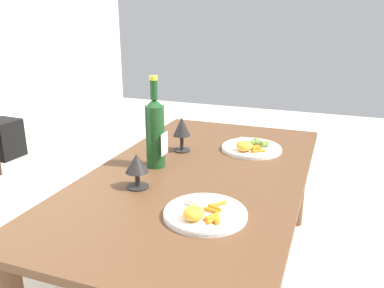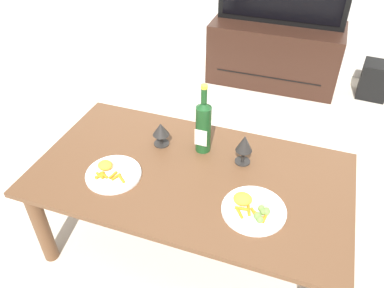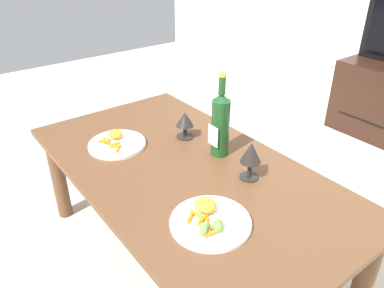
% 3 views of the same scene
% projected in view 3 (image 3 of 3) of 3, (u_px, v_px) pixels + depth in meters
% --- Properties ---
extents(ground_plane, '(6.40, 6.40, 0.00)m').
position_uv_depth(ground_plane, '(186.00, 258.00, 1.71)').
color(ground_plane, beige).
extents(dining_table, '(1.39, 0.76, 0.49)m').
position_uv_depth(dining_table, '(185.00, 183.00, 1.51)').
color(dining_table, brown).
rests_on(dining_table, ground_plane).
extents(wine_bottle, '(0.07, 0.07, 0.35)m').
position_uv_depth(wine_bottle, '(220.00, 123.00, 1.50)').
color(wine_bottle, '#19471E').
rests_on(wine_bottle, dining_table).
extents(goblet_left, '(0.08, 0.08, 0.12)m').
position_uv_depth(goblet_left, '(185.00, 121.00, 1.65)').
color(goblet_left, black).
rests_on(goblet_left, dining_table).
extents(goblet_right, '(0.08, 0.08, 0.15)m').
position_uv_depth(goblet_right, '(251.00, 154.00, 1.36)').
color(goblet_right, black).
rests_on(goblet_right, dining_table).
extents(dinner_plate_left, '(0.25, 0.25, 0.05)m').
position_uv_depth(dinner_plate_left, '(117.00, 143.00, 1.62)').
color(dinner_plate_left, white).
rests_on(dinner_plate_left, dining_table).
extents(dinner_plate_right, '(0.26, 0.26, 0.05)m').
position_uv_depth(dinner_plate_right, '(210.00, 220.00, 1.18)').
color(dinner_plate_right, white).
rests_on(dinner_plate_right, dining_table).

